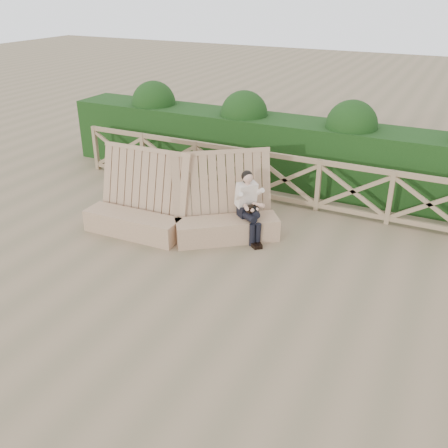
% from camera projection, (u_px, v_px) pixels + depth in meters
% --- Properties ---
extents(ground, '(60.00, 60.00, 0.00)m').
position_uv_depth(ground, '(206.00, 284.00, 7.87)').
color(ground, '#716247').
rests_on(ground, ground).
extents(bench, '(3.51, 1.82, 1.55)m').
position_uv_depth(bench, '(180.00, 216.00, 9.21)').
color(bench, '#917052').
rests_on(bench, ground).
extents(woman, '(0.73, 0.71, 1.28)m').
position_uv_depth(woman, '(249.00, 203.00, 8.99)').
color(woman, black).
rests_on(woman, ground).
extents(guardrail, '(10.10, 0.09, 1.10)m').
position_uv_depth(guardrail, '(285.00, 180.00, 10.44)').
color(guardrail, '#7F654A').
rests_on(guardrail, ground).
extents(hedge, '(12.00, 1.20, 1.50)m').
position_uv_depth(hedge, '(304.00, 155.00, 11.32)').
color(hedge, black).
rests_on(hedge, ground).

